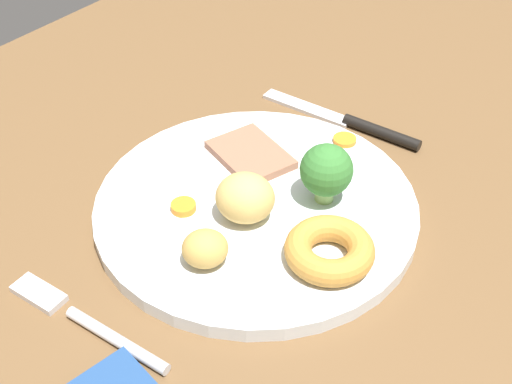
{
  "coord_description": "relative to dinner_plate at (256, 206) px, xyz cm",
  "views": [
    {
      "loc": [
        -39.58,
        -29.18,
        43.72
      ],
      "look_at": [
        -3.79,
        -2.62,
        6.0
      ],
      "focal_mm": 46.67,
      "sensor_mm": 36.0,
      "label": 1
    }
  ],
  "objects": [
    {
      "name": "meat_slice_main",
      "position": [
        4.7,
        4.15,
        1.1
      ],
      "size": [
        7.97,
        9.21,
        0.8
      ],
      "primitive_type": "cube",
      "rotation": [
        0.0,
        0.0,
        4.37
      ],
      "color": "#9E664C",
      "rests_on": "dinner_plate"
    },
    {
      "name": "roast_potato_left",
      "position": [
        -2.26,
        -0.53,
        2.86
      ],
      "size": [
        6.41,
        6.6,
        4.32
      ],
      "primitive_type": "ellipsoid",
      "rotation": [
        0.0,
        0.0,
        3.59
      ],
      "color": "#D8B260",
      "rests_on": "dinner_plate"
    },
    {
      "name": "carrot_coin_back",
      "position": [
        12.4,
        -1.73,
        0.92
      ],
      "size": [
        2.32,
        2.32,
        0.43
      ],
      "primitive_type": "cylinder",
      "color": "orange",
      "rests_on": "dinner_plate"
    },
    {
      "name": "dinner_plate",
      "position": [
        0.0,
        0.0,
        0.0
      ],
      "size": [
        28.74,
        28.74,
        1.4
      ],
      "primitive_type": "cylinder",
      "color": "white",
      "rests_on": "dining_table"
    },
    {
      "name": "knife",
      "position": [
        16.98,
        -0.11,
        -0.25
      ],
      "size": [
        1.99,
        18.53,
        1.2
      ],
      "rotation": [
        0.0,
        0.0,
        1.6
      ],
      "color": "black",
      "rests_on": "dining_table"
    },
    {
      "name": "carrot_coin_front",
      "position": [
        -4.73,
        4.38,
        1.02
      ],
      "size": [
        2.22,
        2.22,
        0.64
      ],
      "primitive_type": "cylinder",
      "color": "orange",
      "rests_on": "dinner_plate"
    },
    {
      "name": "yorkshire_pudding",
      "position": [
        -2.34,
        -9.02,
        1.81
      ],
      "size": [
        7.28,
        7.28,
        2.21
      ],
      "primitive_type": "torus",
      "color": "#C68938",
      "rests_on": "dinner_plate"
    },
    {
      "name": "dining_table",
      "position": [
        3.79,
        2.62,
        -2.5
      ],
      "size": [
        120.0,
        84.0,
        3.6
      ],
      "primitive_type": "cube",
      "color": "brown",
      "rests_on": "ground"
    },
    {
      "name": "fork",
      "position": [
        -17.86,
        2.98,
        -0.31
      ],
      "size": [
        2.24,
        15.3,
        0.9
      ],
      "rotation": [
        0.0,
        0.0,
        1.62
      ],
      "color": "silver",
      "rests_on": "dining_table"
    },
    {
      "name": "roast_potato_right",
      "position": [
        -8.42,
        -1.25,
        2.21
      ],
      "size": [
        5.04,
        5.06,
        3.03
      ],
      "primitive_type": "ellipsoid",
      "rotation": [
        0.0,
        0.0,
        2.32
      ],
      "color": "tan",
      "rests_on": "dinner_plate"
    },
    {
      "name": "broccoli_floret",
      "position": [
        4.24,
        -4.73,
        3.88
      ],
      "size": [
        4.66,
        4.66,
        5.62
      ],
      "color": "#8CB766",
      "rests_on": "dinner_plate"
    }
  ]
}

